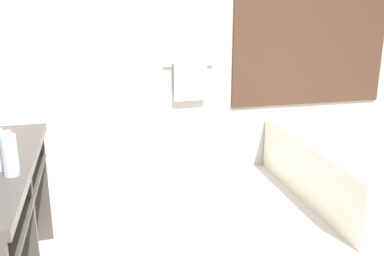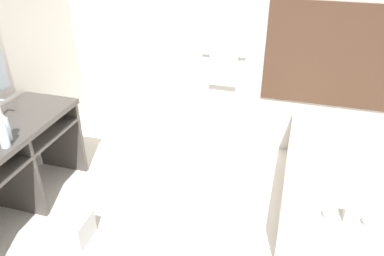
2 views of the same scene
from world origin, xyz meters
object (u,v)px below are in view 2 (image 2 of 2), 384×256
bathtub (335,182)px  waste_bin (74,228)px  water_bottle_1 (3,135)px  water_bottle_2 (5,129)px

bathtub → waste_bin: bearing=-153.6°
bathtub → waste_bin: (-2.18, -1.09, -0.17)m
water_bottle_1 → water_bottle_2: size_ratio=1.06×
bathtub → water_bottle_1: 2.96m
water_bottle_2 → bathtub: bearing=20.4°
bathtub → waste_bin: size_ratio=6.53×
water_bottle_2 → waste_bin: bearing=-8.7°
water_bottle_1 → waste_bin: water_bottle_1 is taller
waste_bin → bathtub: bearing=26.4°
water_bottle_1 → waste_bin: size_ratio=0.83×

